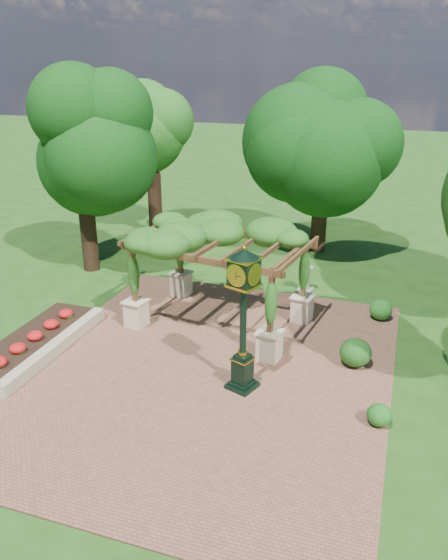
% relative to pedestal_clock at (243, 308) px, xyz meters
% --- Properties ---
extents(ground, '(120.00, 120.00, 0.00)m').
position_rel_pedestal_clock_xyz_m(ground, '(-1.19, -0.49, -2.39)').
color(ground, '#1E4714').
rests_on(ground, ground).
extents(brick_plaza, '(10.00, 12.00, 0.04)m').
position_rel_pedestal_clock_xyz_m(brick_plaza, '(-1.19, 0.51, -2.37)').
color(brick_plaza, brown).
rests_on(brick_plaza, ground).
extents(border_wall, '(0.35, 5.00, 0.40)m').
position_rel_pedestal_clock_xyz_m(border_wall, '(-5.79, 0.01, -2.19)').
color(border_wall, '#C6B793').
rests_on(border_wall, ground).
extents(flower_bed, '(1.50, 5.00, 0.36)m').
position_rel_pedestal_clock_xyz_m(flower_bed, '(-6.69, 0.01, -2.21)').
color(flower_bed, red).
rests_on(flower_bed, ground).
extents(pedestal_clock, '(1.00, 1.00, 3.98)m').
position_rel_pedestal_clock_xyz_m(pedestal_clock, '(0.00, 0.00, 0.00)').
color(pedestal_clock, black).
rests_on(pedestal_clock, brick_plaza).
extents(pergola, '(5.87, 4.16, 3.42)m').
position_rel_pedestal_clock_xyz_m(pergola, '(-1.80, 3.42, 0.42)').
color(pergola, beige).
rests_on(pergola, brick_plaza).
extents(sundial, '(0.61, 0.61, 0.97)m').
position_rel_pedestal_clock_xyz_m(sundial, '(0.35, 7.08, -1.96)').
color(sundial, gray).
rests_on(sundial, ground).
extents(shrub_front, '(0.71, 0.71, 0.54)m').
position_rel_pedestal_clock_xyz_m(shrub_front, '(3.56, -0.48, -2.08)').
color(shrub_front, '#1C5919').
rests_on(shrub_front, brick_plaza).
extents(shrub_mid, '(1.04, 1.04, 0.81)m').
position_rel_pedestal_clock_xyz_m(shrub_mid, '(2.72, 2.11, -1.94)').
color(shrub_mid, '#1D5016').
rests_on(shrub_mid, brick_plaza).
extents(shrub_back, '(0.83, 0.83, 0.68)m').
position_rel_pedestal_clock_xyz_m(shrub_back, '(3.20, 5.42, -2.01)').
color(shrub_back, '#246A1E').
rests_on(shrub_back, brick_plaza).
extents(tree_west_near, '(3.95, 3.95, 7.92)m').
position_rel_pedestal_clock_xyz_m(tree_west_near, '(-8.52, 6.49, 3.04)').
color(tree_west_near, black).
rests_on(tree_west_near, ground).
extents(tree_west_far, '(3.47, 3.47, 7.97)m').
position_rel_pedestal_clock_xyz_m(tree_west_far, '(-7.99, 11.66, 3.05)').
color(tree_west_far, black).
rests_on(tree_west_far, ground).
extents(tree_north, '(4.47, 4.47, 7.04)m').
position_rel_pedestal_clock_xyz_m(tree_north, '(-0.01, 11.87, 2.45)').
color(tree_north, '#372416').
rests_on(tree_north, ground).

